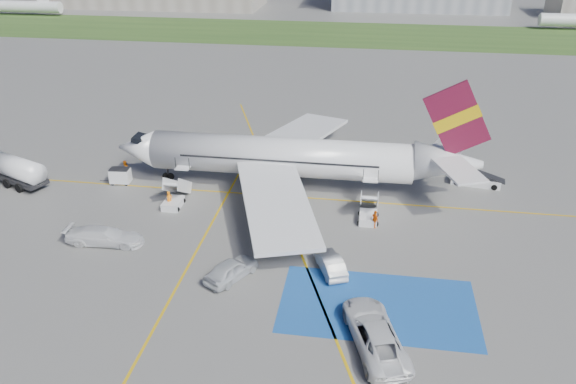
# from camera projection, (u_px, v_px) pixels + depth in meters

# --- Properties ---
(ground) EXTENTS (400.00, 400.00, 0.00)m
(ground) POSITION_uv_depth(u_px,v_px,m) (253.00, 263.00, 45.11)
(ground) COLOR #60605E
(ground) RESTS_ON ground
(grass_strip) EXTENTS (400.00, 30.00, 0.01)m
(grass_strip) POSITION_uv_depth(u_px,v_px,m) (338.00, 34.00, 129.02)
(grass_strip) COLOR #2D4C1E
(grass_strip) RESTS_ON ground
(taxiway_line_main) EXTENTS (120.00, 0.20, 0.01)m
(taxiway_line_main) POSITION_uv_depth(u_px,v_px,m) (278.00, 196.00, 55.71)
(taxiway_line_main) COLOR gold
(taxiway_line_main) RESTS_ON ground
(taxiway_line_cross) EXTENTS (0.20, 60.00, 0.01)m
(taxiway_line_cross) POSITION_uv_depth(u_px,v_px,m) (147.00, 341.00, 36.94)
(taxiway_line_cross) COLOR gold
(taxiway_line_cross) RESTS_ON ground
(taxiway_line_diag) EXTENTS (20.71, 56.45, 0.01)m
(taxiway_line_diag) POSITION_uv_depth(u_px,v_px,m) (278.00, 196.00, 55.71)
(taxiway_line_diag) COLOR gold
(taxiway_line_diag) RESTS_ON ground
(staging_box) EXTENTS (14.00, 8.00, 0.01)m
(staging_box) POSITION_uv_depth(u_px,v_px,m) (378.00, 306.00, 40.23)
(staging_box) COLOR #1B51A3
(staging_box) RESTS_ON ground
(airliner) EXTENTS (36.81, 32.95, 11.92)m
(airliner) POSITION_uv_depth(u_px,v_px,m) (296.00, 158.00, 55.75)
(airliner) COLOR white
(airliner) RESTS_ON ground
(airstairs_fwd) EXTENTS (1.90, 5.20, 3.60)m
(airstairs_fwd) POSITION_uv_depth(u_px,v_px,m) (174.00, 199.00, 53.79)
(airstairs_fwd) COLOR white
(airstairs_fwd) RESTS_ON ground
(airstairs_aft) EXTENTS (1.90, 5.20, 3.60)m
(airstairs_aft) POSITION_uv_depth(u_px,v_px,m) (368.00, 213.00, 51.31)
(airstairs_aft) COLOR white
(airstairs_aft) RESTS_ON ground
(fuel_tanker) EXTENTS (9.21, 5.67, 3.08)m
(fuel_tanker) POSITION_uv_depth(u_px,v_px,m) (11.00, 171.00, 57.86)
(fuel_tanker) COLOR black
(fuel_tanker) RESTS_ON ground
(gpu_cart) EXTENTS (2.12, 1.47, 1.69)m
(gpu_cart) POSITION_uv_depth(u_px,v_px,m) (120.00, 177.00, 57.94)
(gpu_cart) COLOR white
(gpu_cart) RESTS_ON ground
(belt_loader) EXTENTS (5.42, 2.68, 1.57)m
(belt_loader) POSITION_uv_depth(u_px,v_px,m) (476.00, 181.00, 57.85)
(belt_loader) COLOR white
(belt_loader) RESTS_ON ground
(car_silver_a) EXTENTS (4.02, 5.06, 1.61)m
(car_silver_a) POSITION_uv_depth(u_px,v_px,m) (231.00, 269.00, 42.91)
(car_silver_a) COLOR silver
(car_silver_a) RESTS_ON ground
(car_silver_b) EXTENTS (3.11, 4.66, 1.45)m
(car_silver_b) POSITION_uv_depth(u_px,v_px,m) (330.00, 263.00, 43.78)
(car_silver_b) COLOR #B3B7BB
(car_silver_b) RESTS_ON ground
(van_white_a) EXTENTS (4.52, 6.65, 2.28)m
(van_white_a) POSITION_uv_depth(u_px,v_px,m) (375.00, 330.00, 36.20)
(van_white_a) COLOR silver
(van_white_a) RESTS_ON ground
(van_white_b) EXTENTS (5.07, 2.20, 1.96)m
(van_white_b) POSITION_uv_depth(u_px,v_px,m) (104.00, 234.00, 47.31)
(van_white_b) COLOR silver
(van_white_b) RESTS_ON ground
(crew_fwd) EXTENTS (0.68, 0.73, 1.69)m
(crew_fwd) POSITION_uv_depth(u_px,v_px,m) (169.00, 200.00, 53.17)
(crew_fwd) COLOR orange
(crew_fwd) RESTS_ON ground
(crew_nose) EXTENTS (0.86, 1.00, 1.78)m
(crew_nose) POSITION_uv_depth(u_px,v_px,m) (125.00, 169.00, 59.43)
(crew_nose) COLOR orange
(crew_nose) RESTS_ON ground
(crew_aft) EXTENTS (0.88, 1.05, 1.69)m
(crew_aft) POSITION_uv_depth(u_px,v_px,m) (375.00, 219.00, 49.76)
(crew_aft) COLOR orange
(crew_aft) RESTS_ON ground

